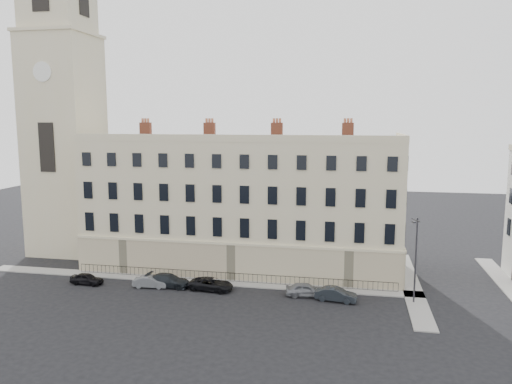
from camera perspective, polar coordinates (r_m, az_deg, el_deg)
ground at (r=48.55m, az=2.49°, el=-12.67°), size 160.00×160.00×0.00m
terrace at (r=59.03m, az=-1.47°, el=-1.33°), size 36.22×12.22×17.00m
church_tower at (r=69.32m, az=-21.14°, el=8.82°), size 8.00×8.13×44.00m
pavement_terrace at (r=55.33m, az=-7.17°, el=-10.00°), size 48.00×2.00×0.12m
pavement_east_return at (r=55.97m, az=17.26°, el=-10.10°), size 2.00×24.00×0.12m
pavement_adjacent at (r=59.80m, az=26.75°, el=-9.44°), size 2.00×20.00×0.12m
railings at (r=54.48m, az=-2.99°, el=-9.69°), size 35.00×0.04×0.96m
car_a at (r=56.67m, az=-18.77°, el=-9.37°), size 3.59×1.60×1.20m
car_b at (r=53.92m, az=-11.95°, el=-10.01°), size 3.72×1.55×1.20m
car_c at (r=53.71m, az=-9.99°, el=-9.93°), size 4.79×2.14×1.37m
car_d at (r=52.18m, az=-5.15°, el=-10.44°), size 4.76×2.58×1.27m
car_e at (r=50.50m, az=5.71°, el=-11.04°), size 4.18×2.13×1.36m
car_f at (r=49.63m, az=9.12°, el=-11.48°), size 4.17×1.96×1.32m
streetlamp at (r=49.52m, az=17.77°, el=-7.05°), size 0.75×1.73×8.31m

